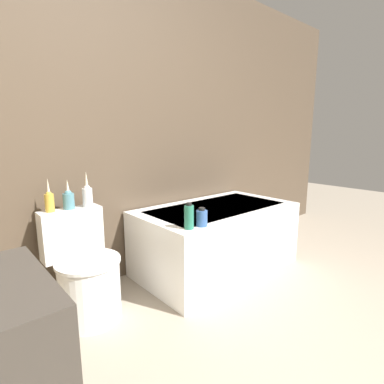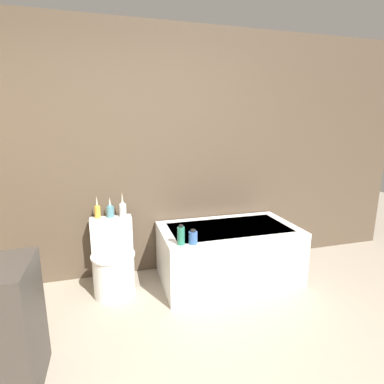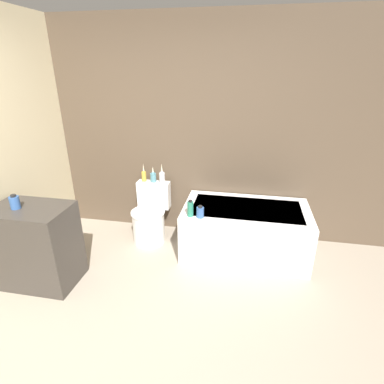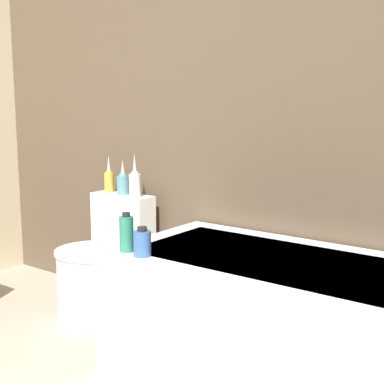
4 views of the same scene
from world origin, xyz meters
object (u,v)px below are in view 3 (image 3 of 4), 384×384
at_px(toilet, 150,219).
at_px(vase_gold, 144,175).
at_px(shampoo_bottle_short, 200,212).
at_px(vase_silver, 153,176).
at_px(soap_bottle_glass, 15,202).
at_px(vase_bronze, 162,177).
at_px(bathtub, 245,230).
at_px(shampoo_bottle_tall, 190,209).

distance_m(toilet, vase_gold, 0.55).
bearing_deg(toilet, shampoo_bottle_short, -29.33).
relative_size(vase_gold, vase_silver, 1.10).
xyz_separation_m(soap_bottle_glass, vase_bronze, (1.05, 1.20, -0.11)).
bearing_deg(vase_silver, vase_bronze, -12.42).
bearing_deg(vase_silver, bathtub, -13.74).
bearing_deg(shampoo_bottle_short, toilet, 150.67).
relative_size(bathtub, toilet, 2.01).
height_order(toilet, soap_bottle_glass, soap_bottle_glass).
relative_size(shampoo_bottle_tall, shampoo_bottle_short, 1.37).
bearing_deg(vase_bronze, bathtub, -13.90).
xyz_separation_m(vase_gold, vase_silver, (0.12, -0.00, -0.01)).
distance_m(toilet, shampoo_bottle_tall, 0.79).
bearing_deg(toilet, shampoo_bottle_tall, -32.73).
bearing_deg(shampoo_bottle_tall, vase_gold, 140.14).
distance_m(vase_bronze, shampoo_bottle_tall, 0.74).
bearing_deg(shampoo_bottle_short, vase_gold, 143.45).
distance_m(toilet, vase_bronze, 0.55).
height_order(soap_bottle_glass, vase_silver, soap_bottle_glass).
bearing_deg(vase_gold, vase_silver, -2.02).
distance_m(bathtub, shampoo_bottle_short, 0.67).
height_order(vase_bronze, shampoo_bottle_short, vase_bronze).
relative_size(bathtub, soap_bottle_glass, 10.24).
height_order(vase_gold, vase_bronze, vase_bronze).
bearing_deg(vase_silver, soap_bottle_glass, -127.30).
distance_m(vase_gold, shampoo_bottle_tall, 0.93).
height_order(bathtub, vase_gold, vase_gold).
xyz_separation_m(bathtub, vase_bronze, (-1.05, 0.26, 0.49)).
relative_size(toilet, soap_bottle_glass, 5.09).
bearing_deg(vase_gold, bathtub, -12.66).
xyz_separation_m(vase_bronze, shampoo_bottle_short, (0.57, -0.57, -0.15)).
xyz_separation_m(soap_bottle_glass, vase_silver, (0.93, 1.22, -0.12)).
height_order(soap_bottle_glass, shampoo_bottle_short, soap_bottle_glass).
distance_m(vase_silver, shampoo_bottle_tall, 0.84).
bearing_deg(shampoo_bottle_short, shampoo_bottle_tall, 173.38).
xyz_separation_m(toilet, vase_gold, (-0.12, 0.22, 0.49)).
relative_size(vase_silver, shampoo_bottle_tall, 1.14).
bearing_deg(shampoo_bottle_tall, vase_silver, 134.94).
distance_m(soap_bottle_glass, shampoo_bottle_tall, 1.66).
xyz_separation_m(vase_gold, shampoo_bottle_short, (0.82, -0.61, -0.14)).
height_order(bathtub, shampoo_bottle_short, shampoo_bottle_short).
xyz_separation_m(bathtub, vase_silver, (-1.17, 0.29, 0.48)).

